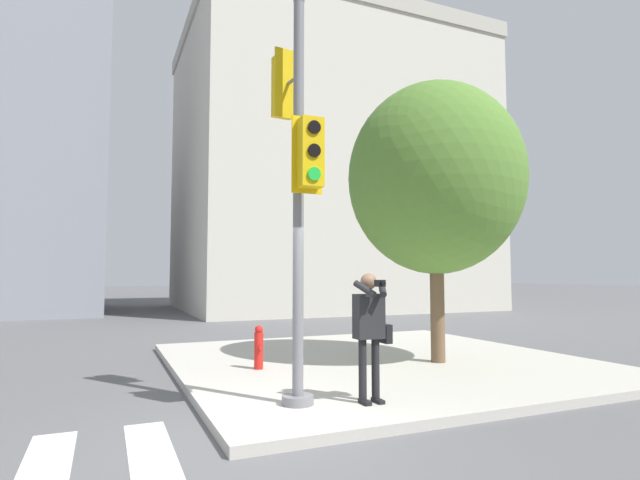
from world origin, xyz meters
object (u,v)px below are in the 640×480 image
at_px(traffic_signal_pole, 297,166).
at_px(street_tree, 435,179).
at_px(fire_hydrant, 259,347).
at_px(person_photographer, 370,324).

xyz_separation_m(traffic_signal_pole, street_tree, (3.71, 1.91, 0.44)).
xyz_separation_m(street_tree, fire_hydrant, (-3.47, 0.70, -3.27)).
xyz_separation_m(traffic_signal_pole, person_photographer, (0.96, -0.29, -2.17)).
bearing_deg(street_tree, fire_hydrant, 168.55).
height_order(person_photographer, street_tree, street_tree).
relative_size(person_photographer, fire_hydrant, 2.20).
bearing_deg(person_photographer, fire_hydrant, 103.83).
distance_m(traffic_signal_pole, street_tree, 4.20).
height_order(person_photographer, fire_hydrant, person_photographer).
bearing_deg(fire_hydrant, person_photographer, -76.17).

